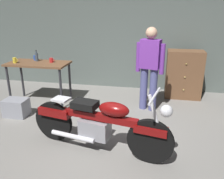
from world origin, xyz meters
name	(u,v)px	position (x,y,z in m)	size (l,w,h in m)	color
ground_plane	(105,143)	(0.00, 0.00, 0.00)	(12.00, 12.00, 0.00)	gray
back_wall	(129,27)	(0.00, 2.80, 1.55)	(8.00, 0.12, 3.10)	#56605B
workbench	(39,68)	(-1.76, 1.39, 0.79)	(1.30, 0.64, 0.90)	brown
motorcycle	(99,123)	(-0.04, -0.18, 0.45)	(2.16, 0.74, 1.00)	black
person_standing	(150,66)	(0.60, 1.44, 0.93)	(0.55, 0.31, 1.67)	#4D5087
wooden_dresser	(184,74)	(1.36, 2.30, 0.55)	(0.80, 0.47, 1.10)	brown
storage_bin	(16,108)	(-1.91, 0.64, 0.17)	(0.44, 0.32, 0.34)	gray
mug_yellow_tall	(15,60)	(-2.21, 1.27, 0.96)	(0.11, 0.08, 0.11)	yellow
mug_red_diner	(51,60)	(-1.48, 1.46, 0.95)	(0.11, 0.08, 0.10)	red
mug_blue_enamel	(35,58)	(-1.92, 1.60, 0.95)	(0.11, 0.07, 0.11)	#2D51AD
bottle	(37,57)	(-1.84, 1.52, 1.00)	(0.06, 0.06, 0.24)	#3F4C59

